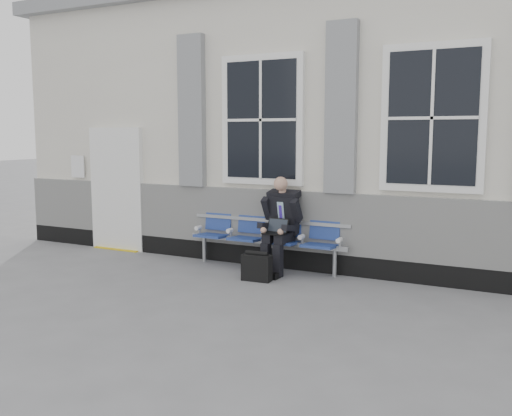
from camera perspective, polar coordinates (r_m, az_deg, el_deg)
The scene contains 5 objects.
ground at distance 6.89m, azimuth 11.51°, elevation -9.99°, with size 70.00×70.00×0.00m, color slate.
station_building at distance 9.98m, azimuth 17.12°, elevation 8.14°, with size 14.40×4.40×4.49m.
bench at distance 8.66m, azimuth 1.05°, elevation -2.49°, with size 2.60×0.47×0.91m.
businessman at distance 8.38m, azimuth 2.48°, elevation -1.32°, with size 0.58×0.78×1.43m.
briefcase at distance 8.00m, azimuth 0.08°, elevation -5.93°, with size 0.42×0.20×0.43m.
Camera 1 is at (1.70, -6.35, 2.05)m, focal length 40.00 mm.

